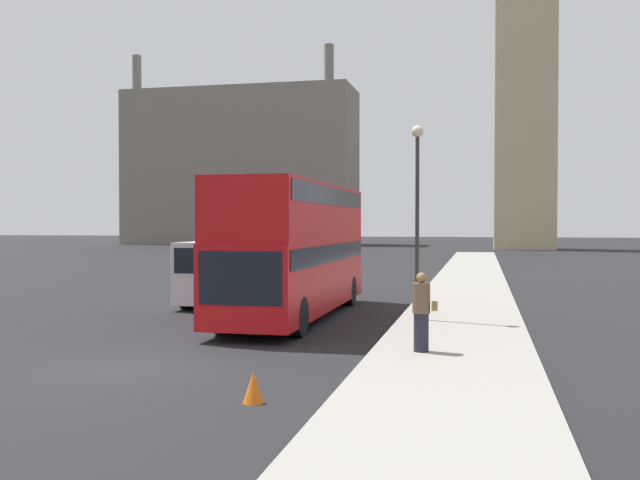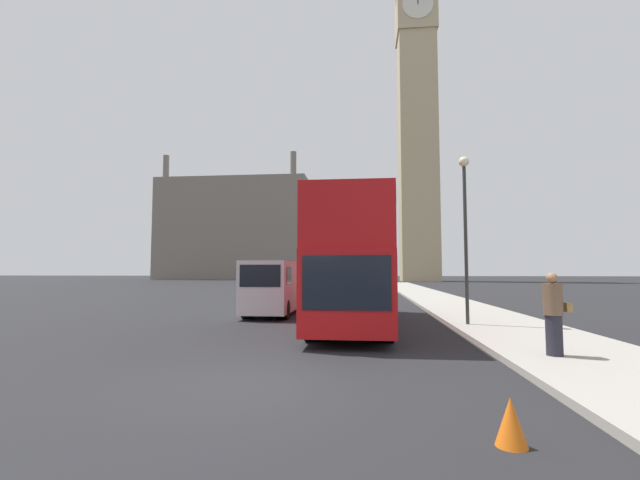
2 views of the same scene
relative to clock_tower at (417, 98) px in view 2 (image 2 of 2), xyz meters
name	(u,v)px [view 2 (image 2 of 2)]	position (x,y,z in m)	size (l,w,h in m)	color
ground_plane	(249,383)	(-12.34, -74.13, -35.17)	(300.00, 300.00, 0.00)	black
clock_tower	(417,98)	(0.00, 0.00, 0.00)	(7.49, 7.66, 68.58)	tan
building_block_distant	(234,229)	(-39.81, 12.65, -23.82)	(33.80, 10.97, 27.62)	slate
red_double_decker_bus	(352,260)	(-10.74, -65.74, -32.78)	(2.51, 10.96, 4.29)	#B71114
white_van	(276,286)	(-14.36, -62.33, -33.88)	(1.94, 6.20, 2.39)	silver
pedestrian	(554,314)	(-6.19, -71.82, -34.13)	(0.56, 0.40, 1.80)	#23232D
street_lamp	(465,213)	(-6.77, -66.40, -31.18)	(0.36, 0.36, 5.86)	#2D332D
parked_sedan	(304,287)	(-15.17, -47.36, -34.48)	(1.72, 4.67, 1.52)	silver
traffic_cone	(511,422)	(-8.65, -76.51, -34.90)	(0.36, 0.36, 0.55)	orange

